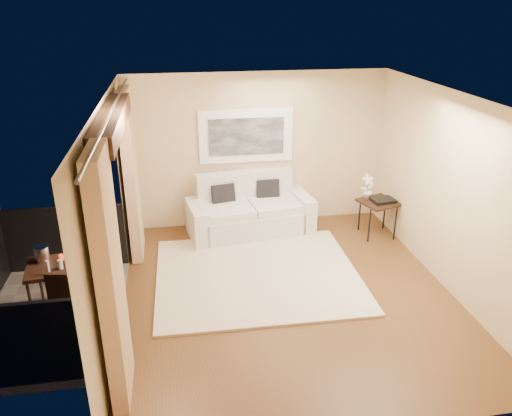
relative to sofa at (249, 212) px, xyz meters
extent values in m
plane|color=brown|center=(0.22, -2.10, -0.36)|extent=(5.00, 5.00, 0.00)
plane|color=white|center=(0.22, -2.10, 2.34)|extent=(5.00, 5.00, 0.00)
plane|color=tan|center=(0.22, 0.40, 0.99)|extent=(4.50, 0.00, 4.50)
plane|color=tan|center=(0.22, -4.60, 0.99)|extent=(4.50, 0.00, 4.50)
plane|color=tan|center=(2.47, -2.10, 0.99)|extent=(0.00, 5.00, 5.00)
plane|color=tan|center=(-2.03, -0.25, 0.99)|extent=(0.00, 2.70, 2.70)
plane|color=tan|center=(-2.03, -3.95, 0.99)|extent=(0.00, 2.70, 2.70)
plane|color=tan|center=(-2.03, -2.10, 2.19)|extent=(0.00, 2.40, 2.40)
cube|color=black|center=(-1.91, -2.10, 2.16)|extent=(0.28, 2.40, 0.22)
cube|color=#605B56|center=(-2.93, -2.10, -0.42)|extent=(1.80, 2.60, 0.12)
cube|color=black|center=(-2.93, -0.83, 0.14)|extent=(1.80, 0.06, 1.00)
cube|color=black|center=(-2.93, -3.37, 0.14)|extent=(1.80, 0.06, 1.00)
cube|color=tan|center=(-1.89, -0.55, 0.96)|extent=(0.16, 0.75, 2.62)
cube|color=tan|center=(-1.89, -3.65, 0.96)|extent=(0.16, 0.75, 2.62)
cylinder|color=#4C473F|center=(-1.89, -2.10, 2.27)|extent=(0.04, 4.80, 0.04)
cube|color=white|center=(0.01, 0.37, 1.26)|extent=(1.62, 0.05, 0.92)
cube|color=black|center=(0.01, 0.34, 1.26)|extent=(1.30, 0.02, 0.64)
cube|color=beige|center=(-0.12, -1.56, -0.34)|extent=(2.99, 2.62, 0.04)
cube|color=silver|center=(0.01, -0.08, -0.15)|extent=(1.83, 1.14, 0.42)
cube|color=silver|center=(-0.04, 0.27, 0.25)|extent=(1.73, 0.46, 0.83)
cube|color=silver|center=(-0.92, -0.20, -0.05)|extent=(0.37, 0.93, 0.63)
cube|color=silver|center=(0.94, 0.05, -0.05)|extent=(0.37, 0.93, 0.63)
cube|color=silver|center=(-0.40, -0.16, 0.13)|extent=(0.91, 0.91, 0.14)
cube|color=silver|center=(0.43, -0.05, 0.13)|extent=(0.91, 0.91, 0.14)
cube|color=black|center=(-0.44, 0.07, 0.31)|extent=(0.44, 0.27, 0.41)
cube|color=black|center=(0.36, 0.18, 0.31)|extent=(0.41, 0.19, 0.41)
cube|color=black|center=(2.15, -0.52, 0.25)|extent=(0.73, 0.73, 0.04)
cylinder|color=black|center=(1.92, -0.75, -0.07)|extent=(0.03, 0.03, 0.59)
cylinder|color=black|center=(2.38, -0.75, -0.07)|extent=(0.03, 0.03, 0.59)
cylinder|color=black|center=(1.92, -0.29, -0.07)|extent=(0.03, 0.03, 0.59)
cylinder|color=black|center=(2.38, -0.29, -0.07)|extent=(0.03, 0.03, 0.59)
cube|color=black|center=(2.21, -0.55, 0.29)|extent=(0.42, 0.33, 0.05)
imported|color=white|center=(1.99, -0.38, 0.49)|extent=(0.26, 0.21, 0.44)
cube|color=black|center=(-2.82, -2.10, 0.34)|extent=(0.69, 0.69, 0.05)
cylinder|color=black|center=(-3.07, -2.35, -0.02)|extent=(0.04, 0.04, 0.67)
cylinder|color=black|center=(-2.57, -2.35, -0.02)|extent=(0.04, 0.04, 0.67)
cylinder|color=black|center=(-3.07, -1.85, -0.02)|extent=(0.04, 0.04, 0.67)
cylinder|color=black|center=(-2.57, -1.85, -0.02)|extent=(0.04, 0.04, 0.67)
cube|color=black|center=(-2.50, -1.38, 0.05)|extent=(0.47, 0.47, 0.05)
cube|color=black|center=(-2.55, -1.55, 0.27)|extent=(0.38, 0.15, 0.50)
cylinder|color=black|center=(-2.31, -1.28, -0.17)|extent=(0.03, 0.03, 0.39)
cylinder|color=black|center=(-2.61, -1.19, -0.17)|extent=(0.03, 0.03, 0.39)
cylinder|color=black|center=(-2.40, -1.57, -0.17)|extent=(0.03, 0.03, 0.39)
cylinder|color=black|center=(-2.69, -1.49, -0.17)|extent=(0.03, 0.03, 0.39)
cube|color=black|center=(-2.55, -3.01, 0.10)|extent=(0.50, 0.50, 0.05)
cube|color=black|center=(-2.51, -2.82, 0.36)|extent=(0.43, 0.13, 0.56)
cylinder|color=black|center=(-2.75, -3.15, -0.14)|extent=(0.03, 0.03, 0.44)
cylinder|color=black|center=(-2.41, -3.22, -0.14)|extent=(0.03, 0.03, 0.44)
cylinder|color=black|center=(-2.69, -2.81, -0.14)|extent=(0.03, 0.03, 0.44)
cylinder|color=black|center=(-2.35, -2.88, -0.14)|extent=(0.03, 0.03, 0.44)
cylinder|color=white|center=(-2.95, -1.95, 0.47)|extent=(0.18, 0.18, 0.20)
cylinder|color=red|center=(-2.72, -1.96, 0.40)|extent=(0.06, 0.06, 0.07)
cylinder|color=white|center=(-2.81, -2.31, 0.46)|extent=(0.04, 0.04, 0.18)
cylinder|color=silver|center=(-2.69, -2.20, 0.43)|extent=(0.06, 0.06, 0.12)
cylinder|color=white|center=(-2.62, -2.13, 0.43)|extent=(0.06, 0.06, 0.12)
camera|label=1|loc=(-1.20, -7.90, 3.45)|focal=35.00mm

